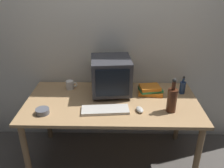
{
  "coord_description": "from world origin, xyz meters",
  "views": [
    {
      "loc": [
        0.04,
        -1.95,
        1.84
      ],
      "look_at": [
        0.0,
        0.0,
        0.9
      ],
      "focal_mm": 37.52,
      "sensor_mm": 36.0,
      "label": 1
    }
  ],
  "objects_px": {
    "book_stack": "(150,90)",
    "cd_spindle": "(42,111)",
    "bottle_tall": "(172,99)",
    "keyboard": "(105,110)",
    "crt_monitor": "(111,75)",
    "bottle_short": "(183,87)",
    "computer_mouse": "(140,110)",
    "mug": "(70,85)"
  },
  "relations": [
    {
      "from": "computer_mouse",
      "to": "mug",
      "type": "bearing_deg",
      "value": 132.3
    },
    {
      "from": "bottle_tall",
      "to": "mug",
      "type": "xyz_separation_m",
      "value": [
        -0.97,
        0.42,
        -0.07
      ]
    },
    {
      "from": "crt_monitor",
      "to": "bottle_short",
      "type": "bearing_deg",
      "value": 0.43
    },
    {
      "from": "crt_monitor",
      "to": "cd_spindle",
      "type": "bearing_deg",
      "value": -145.83
    },
    {
      "from": "crt_monitor",
      "to": "mug",
      "type": "bearing_deg",
      "value": 169.39
    },
    {
      "from": "bottle_tall",
      "to": "keyboard",
      "type": "bearing_deg",
      "value": -178.79
    },
    {
      "from": "book_stack",
      "to": "mug",
      "type": "height_order",
      "value": "mug"
    },
    {
      "from": "cd_spindle",
      "to": "computer_mouse",
      "type": "bearing_deg",
      "value": 3.46
    },
    {
      "from": "crt_monitor",
      "to": "keyboard",
      "type": "height_order",
      "value": "crt_monitor"
    },
    {
      "from": "crt_monitor",
      "to": "computer_mouse",
      "type": "relative_size",
      "value": 4.19
    },
    {
      "from": "bottle_short",
      "to": "cd_spindle",
      "type": "height_order",
      "value": "bottle_short"
    },
    {
      "from": "mug",
      "to": "crt_monitor",
      "type": "bearing_deg",
      "value": -10.61
    },
    {
      "from": "keyboard",
      "to": "bottle_tall",
      "type": "xyz_separation_m",
      "value": [
        0.58,
        0.01,
        0.11
      ]
    },
    {
      "from": "bottle_tall",
      "to": "book_stack",
      "type": "height_order",
      "value": "bottle_tall"
    },
    {
      "from": "bottle_short",
      "to": "computer_mouse",
      "type": "bearing_deg",
      "value": -142.41
    },
    {
      "from": "keyboard",
      "to": "computer_mouse",
      "type": "relative_size",
      "value": 4.2
    },
    {
      "from": "bottle_tall",
      "to": "mug",
      "type": "distance_m",
      "value": 1.06
    },
    {
      "from": "bottle_tall",
      "to": "bottle_short",
      "type": "bearing_deg",
      "value": 61.86
    },
    {
      "from": "crt_monitor",
      "to": "mug",
      "type": "height_order",
      "value": "crt_monitor"
    },
    {
      "from": "bottle_tall",
      "to": "mug",
      "type": "bearing_deg",
      "value": 156.69
    },
    {
      "from": "computer_mouse",
      "to": "keyboard",
      "type": "bearing_deg",
      "value": 164.26
    },
    {
      "from": "keyboard",
      "to": "cd_spindle",
      "type": "bearing_deg",
      "value": -179.76
    },
    {
      "from": "keyboard",
      "to": "mug",
      "type": "xyz_separation_m",
      "value": [
        -0.39,
        0.43,
        0.03
      ]
    },
    {
      "from": "computer_mouse",
      "to": "mug",
      "type": "height_order",
      "value": "mug"
    },
    {
      "from": "keyboard",
      "to": "cd_spindle",
      "type": "distance_m",
      "value": 0.55
    },
    {
      "from": "bottle_short",
      "to": "mug",
      "type": "bearing_deg",
      "value": 176.25
    },
    {
      "from": "book_stack",
      "to": "mug",
      "type": "distance_m",
      "value": 0.84
    },
    {
      "from": "keyboard",
      "to": "bottle_tall",
      "type": "relative_size",
      "value": 1.32
    },
    {
      "from": "mug",
      "to": "bottle_short",
      "type": "bearing_deg",
      "value": -3.75
    },
    {
      "from": "bottle_tall",
      "to": "book_stack",
      "type": "relative_size",
      "value": 1.26
    },
    {
      "from": "bottle_short",
      "to": "book_stack",
      "type": "xyz_separation_m",
      "value": [
        -0.33,
        -0.02,
        -0.03
      ]
    },
    {
      "from": "book_stack",
      "to": "cd_spindle",
      "type": "distance_m",
      "value": 1.06
    },
    {
      "from": "keyboard",
      "to": "mug",
      "type": "distance_m",
      "value": 0.58
    },
    {
      "from": "bottle_short",
      "to": "cd_spindle",
      "type": "xyz_separation_m",
      "value": [
        -1.31,
        -0.41,
        -0.05
      ]
    },
    {
      "from": "bottle_short",
      "to": "mug",
      "type": "distance_m",
      "value": 1.16
    },
    {
      "from": "computer_mouse",
      "to": "book_stack",
      "type": "height_order",
      "value": "book_stack"
    },
    {
      "from": "cd_spindle",
      "to": "crt_monitor",
      "type": "bearing_deg",
      "value": 34.17
    },
    {
      "from": "keyboard",
      "to": "bottle_short",
      "type": "bearing_deg",
      "value": 19.89
    },
    {
      "from": "bottle_tall",
      "to": "book_stack",
      "type": "distance_m",
      "value": 0.36
    },
    {
      "from": "keyboard",
      "to": "mug",
      "type": "bearing_deg",
      "value": 127.14
    },
    {
      "from": "bottle_tall",
      "to": "mug",
      "type": "height_order",
      "value": "bottle_tall"
    },
    {
      "from": "crt_monitor",
      "to": "computer_mouse",
      "type": "xyz_separation_m",
      "value": [
        0.26,
        -0.35,
        -0.17
      ]
    }
  ]
}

